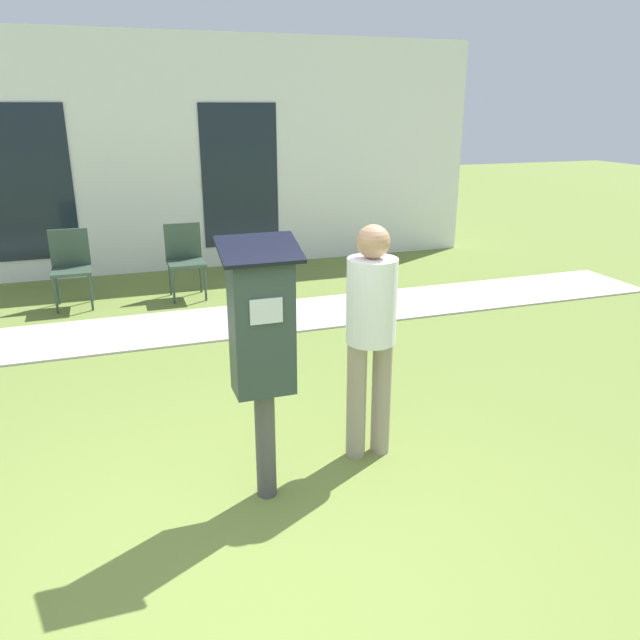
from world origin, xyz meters
name	(u,v)px	position (x,y,z in m)	size (l,w,h in m)	color
ground_plane	(245,579)	(0.00, 0.00, 0.00)	(40.00, 40.00, 0.00)	olive
sidewalk	(166,329)	(0.00, 3.92, 0.01)	(12.00, 1.10, 0.02)	beige
building_facade	(137,157)	(0.00, 6.60, 1.60)	(10.00, 0.26, 3.20)	white
parking_meter	(262,339)	(0.29, 0.67, 1.02)	(0.44, 0.31, 1.59)	#4C4C4C
person_standing	(371,326)	(1.05, 0.91, 0.93)	(0.32, 0.32, 1.58)	gray
outdoor_chair_left	(71,262)	(-0.93, 5.15, 0.53)	(0.44, 0.44, 0.90)	#334738
outdoor_chair_middle	(185,254)	(0.39, 5.11, 0.53)	(0.44, 0.44, 0.90)	#334738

